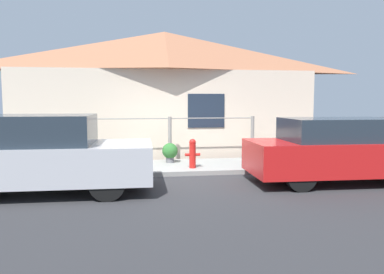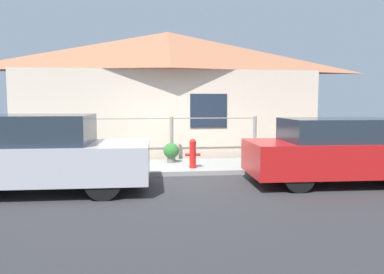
{
  "view_description": "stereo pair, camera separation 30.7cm",
  "coord_description": "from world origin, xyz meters",
  "px_view_note": "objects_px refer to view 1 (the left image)",
  "views": [
    {
      "loc": [
        -0.98,
        -8.62,
        1.76
      ],
      "look_at": [
        0.4,
        0.3,
        0.9
      ],
      "focal_mm": 35.0,
      "sensor_mm": 36.0,
      "label": 1
    },
    {
      "loc": [
        -0.68,
        -8.66,
        1.76
      ],
      "look_at": [
        0.4,
        0.3,
        0.9
      ],
      "focal_mm": 35.0,
      "sensor_mm": 36.0,
      "label": 2
    }
  ],
  "objects_px": {
    "potted_plant_near_hydrant": "(170,152)",
    "potted_plant_by_fence": "(96,153)",
    "fire_hydrant": "(193,153)",
    "car_left": "(38,155)",
    "car_right": "(344,150)"
  },
  "relations": [
    {
      "from": "potted_plant_near_hydrant",
      "to": "potted_plant_by_fence",
      "type": "height_order",
      "value": "potted_plant_by_fence"
    },
    {
      "from": "potted_plant_near_hydrant",
      "to": "potted_plant_by_fence",
      "type": "relative_size",
      "value": 0.98
    },
    {
      "from": "fire_hydrant",
      "to": "potted_plant_near_hydrant",
      "type": "height_order",
      "value": "fire_hydrant"
    },
    {
      "from": "car_left",
      "to": "car_right",
      "type": "relative_size",
      "value": 1.01
    },
    {
      "from": "car_right",
      "to": "potted_plant_by_fence",
      "type": "relative_size",
      "value": 7.86
    },
    {
      "from": "potted_plant_by_fence",
      "to": "fire_hydrant",
      "type": "bearing_deg",
      "value": -21.51
    },
    {
      "from": "car_left",
      "to": "potted_plant_near_hydrant",
      "type": "relative_size",
      "value": 8.09
    },
    {
      "from": "car_left",
      "to": "potted_plant_near_hydrant",
      "type": "bearing_deg",
      "value": 43.69
    },
    {
      "from": "potted_plant_near_hydrant",
      "to": "potted_plant_by_fence",
      "type": "bearing_deg",
      "value": 179.4
    },
    {
      "from": "car_right",
      "to": "potted_plant_near_hydrant",
      "type": "distance_m",
      "value": 4.38
    },
    {
      "from": "fire_hydrant",
      "to": "potted_plant_near_hydrant",
      "type": "bearing_deg",
      "value": 116.88
    },
    {
      "from": "car_right",
      "to": "fire_hydrant",
      "type": "distance_m",
      "value": 3.49
    },
    {
      "from": "car_left",
      "to": "car_right",
      "type": "xyz_separation_m",
      "value": [
        6.33,
        0.0,
        -0.05
      ]
    },
    {
      "from": "car_right",
      "to": "car_left",
      "type": "bearing_deg",
      "value": -178.37
    },
    {
      "from": "car_right",
      "to": "fire_hydrant",
      "type": "xyz_separation_m",
      "value": [
        -3.08,
        1.62,
        -0.21
      ]
    }
  ]
}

